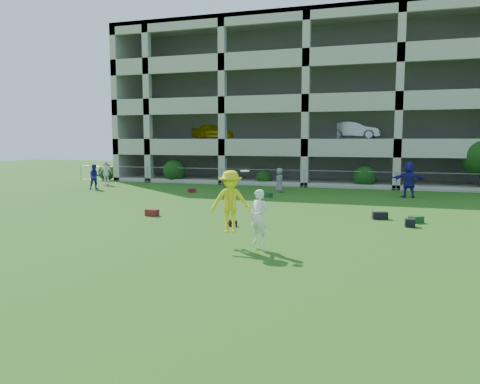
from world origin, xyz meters
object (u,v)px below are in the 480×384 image
(bystander_d, at_px, (409,180))
(bystander_b, at_px, (106,173))
(bystander_a, at_px, (95,177))
(bystander_c, at_px, (280,180))
(parking_garage, at_px, (323,107))
(frisbee_contest, at_px, (236,204))
(crate_d, at_px, (410,223))

(bystander_d, bearing_deg, bystander_b, -15.04)
(bystander_a, distance_m, bystander_c, 12.05)
(bystander_b, bearing_deg, parking_garage, 38.58)
(bystander_d, relative_size, frisbee_contest, 0.93)
(bystander_d, bearing_deg, crate_d, 76.30)
(bystander_c, xyz_separation_m, crate_d, (7.22, -9.61, -0.61))
(bystander_b, xyz_separation_m, bystander_d, (20.38, -1.01, 0.15))
(bystander_c, distance_m, bystander_d, 7.48)
(bystander_d, xyz_separation_m, parking_garage, (-6.63, 12.58, 5.01))
(bystander_b, relative_size, bystander_c, 1.13)
(bystander_b, distance_m, bystander_c, 12.94)
(bystander_b, bearing_deg, crate_d, -28.92)
(bystander_c, bearing_deg, bystander_d, 79.06)
(bystander_a, height_order, bystander_c, bystander_a)
(crate_d, height_order, parking_garage, parking_garage)
(bystander_b, distance_m, parking_garage, 18.69)
(bystander_b, bearing_deg, bystander_c, -5.16)
(bystander_b, xyz_separation_m, frisbee_contest, (15.00, -15.62, 0.47))
(parking_garage, bearing_deg, bystander_d, -62.20)
(bystander_d, xyz_separation_m, frisbee_contest, (-5.38, -14.62, 0.31))
(bystander_b, distance_m, bystander_d, 20.40)
(parking_garage, bearing_deg, crate_d, -73.82)
(frisbee_contest, xyz_separation_m, parking_garage, (-1.25, 27.20, 4.70))
(bystander_c, height_order, bystander_d, bystander_d)
(bystander_a, relative_size, parking_garage, 0.05)
(crate_d, bearing_deg, bystander_b, 152.60)
(bystander_b, height_order, frisbee_contest, frisbee_contest)
(bystander_b, relative_size, parking_garage, 0.06)
(bystander_c, relative_size, crate_d, 4.32)
(bystander_a, height_order, bystander_b, bystander_b)
(frisbee_contest, height_order, parking_garage, parking_garage)
(bystander_a, relative_size, bystander_c, 1.09)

